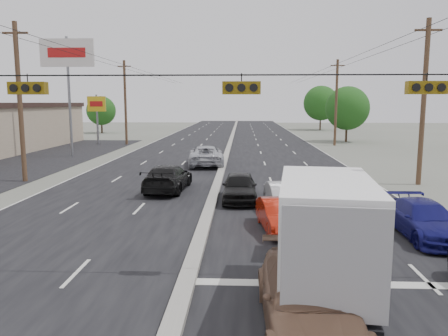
# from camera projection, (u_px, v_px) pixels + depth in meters

# --- Properties ---
(ground) EXTENTS (200.00, 200.00, 0.00)m
(ground) POSITION_uv_depth(u_px,v_px,m) (190.00, 275.00, 12.88)
(ground) COLOR #606356
(ground) RESTS_ON ground
(road_surface) EXTENTS (20.00, 160.00, 0.02)m
(road_surface) POSITION_uv_depth(u_px,v_px,m) (227.00, 155.00, 42.52)
(road_surface) COLOR black
(road_surface) RESTS_ON ground
(center_median) EXTENTS (0.50, 160.00, 0.20)m
(center_median) POSITION_uv_depth(u_px,v_px,m) (227.00, 154.00, 42.50)
(center_median) COLOR gray
(center_median) RESTS_ON ground
(parking_lot) EXTENTS (10.00, 42.00, 0.02)m
(parking_lot) POSITION_uv_depth(u_px,v_px,m) (31.00, 161.00, 38.29)
(parking_lot) COLOR black
(parking_lot) RESTS_ON ground
(utility_pole_left_b) EXTENTS (1.60, 0.30, 10.00)m
(utility_pole_left_b) POSITION_uv_depth(u_px,v_px,m) (20.00, 102.00, 27.46)
(utility_pole_left_b) COLOR #422D1E
(utility_pole_left_b) RESTS_ON ground
(utility_pole_left_c) EXTENTS (1.60, 0.30, 10.00)m
(utility_pole_left_c) POSITION_uv_depth(u_px,v_px,m) (125.00, 102.00, 52.16)
(utility_pole_left_c) COLOR #422D1E
(utility_pole_left_c) RESTS_ON ground
(utility_pole_right_b) EXTENTS (1.60, 0.30, 10.00)m
(utility_pole_right_b) POSITION_uv_depth(u_px,v_px,m) (424.00, 102.00, 26.41)
(utility_pole_right_b) COLOR #422D1E
(utility_pole_right_b) RESTS_ON ground
(utility_pole_right_c) EXTENTS (1.60, 0.30, 10.00)m
(utility_pole_right_c) POSITION_uv_depth(u_px,v_px,m) (336.00, 102.00, 51.12)
(utility_pole_right_c) COLOR #422D1E
(utility_pole_right_c) RESTS_ON ground
(traffic_signals) EXTENTS (25.00, 0.30, 0.54)m
(traffic_signals) POSITION_uv_depth(u_px,v_px,m) (238.00, 86.00, 12.00)
(traffic_signals) COLOR black
(traffic_signals) RESTS_ON ground
(pole_sign_billboard) EXTENTS (5.00, 0.25, 11.00)m
(pole_sign_billboard) POSITION_uv_depth(u_px,v_px,m) (67.00, 60.00, 39.83)
(pole_sign_billboard) COLOR slate
(pole_sign_billboard) RESTS_ON ground
(pole_sign_far) EXTENTS (2.20, 0.25, 6.00)m
(pole_sign_far) POSITION_uv_depth(u_px,v_px,m) (97.00, 108.00, 52.41)
(pole_sign_far) COLOR slate
(pole_sign_far) RESTS_ON ground
(tree_left_far) EXTENTS (4.80, 4.80, 6.12)m
(tree_left_far) POSITION_uv_depth(u_px,v_px,m) (101.00, 111.00, 72.53)
(tree_left_far) COLOR #382619
(tree_left_far) RESTS_ON ground
(tree_right_mid) EXTENTS (5.60, 5.60, 7.14)m
(tree_right_mid) POSITION_uv_depth(u_px,v_px,m) (347.00, 108.00, 56.07)
(tree_right_mid) COLOR #382619
(tree_right_mid) RESTS_ON ground
(tree_right_far) EXTENTS (6.40, 6.40, 8.16)m
(tree_right_far) POSITION_uv_depth(u_px,v_px,m) (321.00, 103.00, 80.63)
(tree_right_far) COLOR #382619
(tree_right_far) RESTS_ON ground
(box_truck) EXTENTS (2.88, 6.45, 3.17)m
(box_truck) POSITION_uv_depth(u_px,v_px,m) (324.00, 232.00, 11.61)
(box_truck) COLOR black
(box_truck) RESTS_ON ground
(tan_sedan) EXTENTS (2.12, 5.10, 1.47)m
(tan_sedan) POSITION_uv_depth(u_px,v_px,m) (308.00, 300.00, 9.64)
(tan_sedan) COLOR brown
(tan_sedan) RESTS_ON ground
(red_sedan) EXTENTS (1.77, 3.88, 1.23)m
(red_sedan) POSITION_uv_depth(u_px,v_px,m) (279.00, 216.00, 17.28)
(red_sedan) COLOR #A51A0A
(red_sedan) RESTS_ON ground
(queue_car_a) EXTENTS (1.74, 4.30, 1.47)m
(queue_car_a) POSITION_uv_depth(u_px,v_px,m) (240.00, 187.00, 22.51)
(queue_car_a) COLOR black
(queue_car_a) RESTS_ON ground
(queue_car_b) EXTENTS (1.81, 4.20, 1.35)m
(queue_car_b) POSITION_uv_depth(u_px,v_px,m) (285.00, 198.00, 20.12)
(queue_car_b) COLOR #BDBEC0
(queue_car_b) RESTS_ON ground
(queue_car_d) EXTENTS (1.96, 4.67, 1.35)m
(queue_car_d) POSITION_uv_depth(u_px,v_px,m) (424.00, 220.00, 16.40)
(queue_car_d) COLOR navy
(queue_car_d) RESTS_ON ground
(queue_car_e) EXTENTS (1.82, 3.76, 1.24)m
(queue_car_e) POSITION_uv_depth(u_px,v_px,m) (338.00, 181.00, 24.78)
(queue_car_e) COLOR maroon
(queue_car_e) RESTS_ON ground
(oncoming_near) EXTENTS (2.43, 5.34, 1.52)m
(oncoming_near) POSITION_uv_depth(u_px,v_px,m) (168.00, 178.00, 25.11)
(oncoming_near) COLOR black
(oncoming_near) RESTS_ON ground
(oncoming_far) EXTENTS (3.22, 6.06, 1.62)m
(oncoming_far) POSITION_uv_depth(u_px,v_px,m) (206.00, 156.00, 35.13)
(oncoming_far) COLOR #B4B6BC
(oncoming_far) RESTS_ON ground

